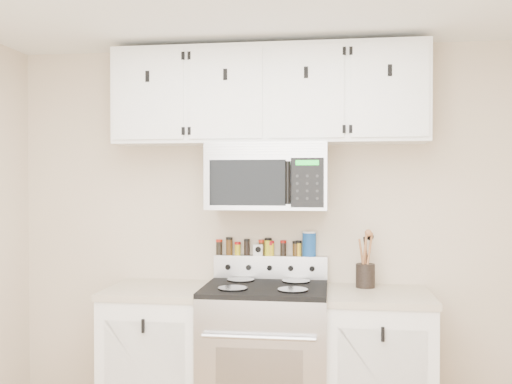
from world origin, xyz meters
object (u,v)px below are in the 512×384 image
at_px(microwave, 268,176).
at_px(salt_canister, 309,244).
at_px(utensil_crock, 365,274).
at_px(range, 266,359).

distance_m(microwave, salt_canister, 0.54).
xyz_separation_m(microwave, salt_canister, (0.26, 0.16, -0.45)).
bearing_deg(salt_canister, utensil_crock, -16.48).
bearing_deg(salt_canister, range, -132.57).
height_order(range, utensil_crock, utensil_crock).
xyz_separation_m(range, salt_canister, (0.26, 0.28, 0.70)).
relative_size(range, utensil_crock, 3.12).
relative_size(range, salt_canister, 6.58).
bearing_deg(utensil_crock, salt_canister, 163.52).
height_order(utensil_crock, salt_canister, utensil_crock).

